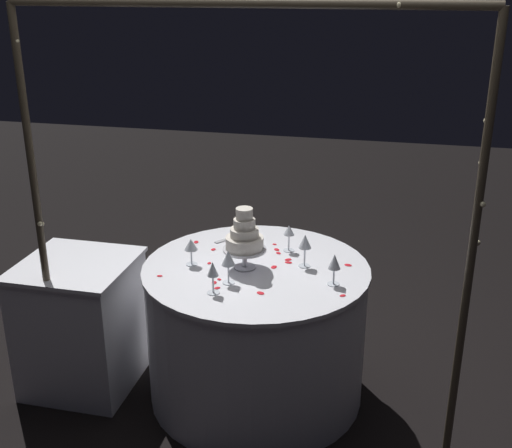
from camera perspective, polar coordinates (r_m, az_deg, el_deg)
name	(u,v)px	position (r m, az deg, el deg)	size (l,w,h in m)	color
ground_plane	(256,391)	(3.66, 0.00, -14.60)	(12.00, 12.00, 0.00)	black
decorative_arch	(238,171)	(2.76, -1.61, 4.71)	(2.04, 0.06, 2.06)	#473D2D
main_table	(256,331)	(3.46, 0.00, -9.50)	(1.17, 1.17, 0.76)	white
side_table	(82,323)	(3.68, -15.24, -8.52)	(0.58, 0.58, 0.73)	white
tiered_cake	(244,237)	(3.20, -1.03, -1.20)	(0.22, 0.22, 0.32)	silver
wine_glass_0	(305,243)	(3.24, 4.37, -1.67)	(0.06, 0.06, 0.17)	silver
wine_glass_1	(289,232)	(3.43, 2.95, -0.71)	(0.06, 0.06, 0.15)	silver
wine_glass_2	(191,246)	(3.28, -5.80, -1.92)	(0.07, 0.07, 0.14)	silver
wine_glass_3	(213,271)	(2.98, -3.87, -4.18)	(0.06, 0.06, 0.16)	silver
wine_glass_4	(228,259)	(3.06, -2.48, -3.13)	(0.07, 0.07, 0.17)	silver
wine_glass_5	(334,263)	(3.07, 6.98, -3.45)	(0.06, 0.06, 0.16)	silver
cake_knife	(239,235)	(3.66, -1.50, -1.03)	(0.20, 0.25, 0.01)	silver
rose_petal_0	(219,279)	(3.15, -3.29, -4.93)	(0.02, 0.02, 0.00)	red
rose_petal_1	(277,250)	(3.48, 1.85, -2.28)	(0.04, 0.03, 0.00)	red
rose_petal_2	(261,293)	(3.02, 0.40, -6.15)	(0.04, 0.03, 0.00)	red
rose_petal_3	(278,253)	(3.44, 2.01, -2.60)	(0.03, 0.02, 0.00)	red
rose_petal_4	(213,249)	(3.49, -3.81, -2.27)	(0.03, 0.02, 0.00)	red
rose_petal_5	(289,262)	(3.33, 2.91, -3.43)	(0.04, 0.03, 0.00)	red
rose_petal_6	(196,242)	(3.59, -5.34, -1.60)	(0.04, 0.03, 0.00)	red
rose_petal_7	(214,283)	(3.12, -3.74, -5.21)	(0.03, 0.02, 0.00)	red
rose_petal_8	(209,263)	(3.33, -4.18, -3.49)	(0.03, 0.02, 0.00)	red
rose_petal_9	(217,288)	(3.07, -3.48, -5.69)	(0.03, 0.02, 0.00)	red
rose_petal_10	(288,260)	(3.36, 2.87, -3.17)	(0.04, 0.03, 0.00)	red
rose_petal_11	(160,276)	(3.22, -8.55, -4.58)	(0.03, 0.02, 0.00)	red
rose_petal_12	(238,239)	(3.62, -1.64, -1.36)	(0.04, 0.03, 0.00)	red
rose_petal_13	(275,244)	(3.55, 1.66, -1.81)	(0.02, 0.02, 0.00)	red
rose_petal_14	(343,296)	(3.02, 7.71, -6.32)	(0.03, 0.02, 0.00)	red
rose_petal_15	(348,265)	(3.33, 8.18, -3.63)	(0.04, 0.03, 0.00)	red
rose_petal_16	(274,267)	(3.27, 1.60, -3.84)	(0.04, 0.03, 0.00)	red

